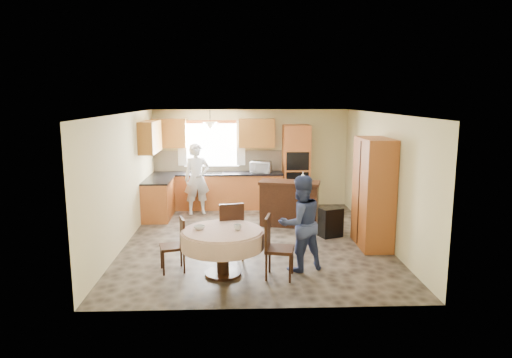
{
  "coord_description": "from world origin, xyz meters",
  "views": [
    {
      "loc": [
        -0.31,
        -8.72,
        2.8
      ],
      "look_at": [
        0.04,
        0.3,
        1.18
      ],
      "focal_mm": 32.0,
      "sensor_mm": 36.0,
      "label": 1
    }
  ],
  "objects": [
    {
      "name": "chair_back",
      "position": [
        -0.46,
        -1.11,
        0.57
      ],
      "size": [
        0.53,
        0.53,
        1.03
      ],
      "rotation": [
        0.0,
        0.0,
        3.37
      ],
      "color": "#3A1B0F",
      "rests_on": "floor"
    },
    {
      "name": "person_dining",
      "position": [
        0.69,
        -1.59,
        0.79
      ],
      "size": [
        0.93,
        0.84,
        1.57
      ],
      "primitive_type": "imported",
      "rotation": [
        0.0,
        0.0,
        3.53
      ],
      "color": "navy",
      "rests_on": "floor"
    },
    {
      "name": "framed_picture",
      "position": [
        2.47,
        0.34,
        1.75
      ],
      "size": [
        0.06,
        0.59,
        0.49
      ],
      "color": "gold",
      "rests_on": "wall_right"
    },
    {
      "name": "wall_cab_side",
      "position": [
        -2.33,
        1.8,
        1.91
      ],
      "size": [
        0.33,
        1.2,
        0.72
      ],
      "primitive_type": "cube",
      "color": "#B97C2E",
      "rests_on": "wall_left"
    },
    {
      "name": "curtain_right",
      "position": [
        -0.25,
        2.93,
        1.65
      ],
      "size": [
        0.22,
        0.02,
        1.15
      ],
      "primitive_type": "cube",
      "color": "white",
      "rests_on": "wall_back"
    },
    {
      "name": "wall_left",
      "position": [
        -2.5,
        0.0,
        1.25
      ],
      "size": [
        0.02,
        6.0,
        2.5
      ],
      "primitive_type": "cube",
      "color": "#CFC284",
      "rests_on": "floor"
    },
    {
      "name": "chair_left",
      "position": [
        -1.33,
        -1.57,
        0.49
      ],
      "size": [
        0.47,
        0.47,
        0.88
      ],
      "rotation": [
        0.0,
        0.0,
        -1.3
      ],
      "color": "#3A1B0F",
      "rests_on": "floor"
    },
    {
      "name": "wall_cab_right",
      "position": [
        0.15,
        2.83,
        1.91
      ],
      "size": [
        0.9,
        0.33,
        0.72
      ],
      "primitive_type": "cube",
      "color": "#B97C2E",
      "rests_on": "wall_back"
    },
    {
      "name": "cup_table",
      "position": [
        -0.33,
        -1.83,
        0.79
      ],
      "size": [
        0.15,
        0.15,
        0.1
      ],
      "primitive_type": "imported",
      "rotation": [
        0.0,
        0.0,
        0.29
      ],
      "color": "#B2B2B2",
      "rests_on": "dining_table"
    },
    {
      "name": "wall_front",
      "position": [
        0.0,
        -3.0,
        1.25
      ],
      "size": [
        5.0,
        0.02,
        2.5
      ],
      "primitive_type": "cube",
      "color": "#CFC284",
      "rests_on": "floor"
    },
    {
      "name": "window",
      "position": [
        -1.0,
        2.98,
        1.6
      ],
      "size": [
        1.4,
        0.03,
        1.1
      ],
      "primitive_type": "cube",
      "color": "white",
      "rests_on": "wall_back"
    },
    {
      "name": "oven_upper",
      "position": [
        1.15,
        2.38,
        1.25
      ],
      "size": [
        0.56,
        0.01,
        0.45
      ],
      "primitive_type": "cube",
      "color": "black",
      "rests_on": "oven_tower"
    },
    {
      "name": "floor",
      "position": [
        0.0,
        0.0,
        0.0
      ],
      "size": [
        5.0,
        6.0,
        0.01
      ],
      "primitive_type": "cube",
      "color": "brown",
      "rests_on": "ground"
    },
    {
      "name": "dining_table",
      "position": [
        -0.57,
        -1.79,
        0.58
      ],
      "size": [
        1.31,
        1.31,
        0.75
      ],
      "color": "#3A1B0F",
      "rests_on": "floor"
    },
    {
      "name": "bowl_sideboard",
      "position": [
        0.52,
        1.03,
        0.96
      ],
      "size": [
        0.25,
        0.25,
        0.05
      ],
      "primitive_type": "imported",
      "rotation": [
        0.0,
        0.0,
        -0.15
      ],
      "color": "#B2B2B2",
      "rests_on": "sideboard"
    },
    {
      "name": "wall_right",
      "position": [
        2.5,
        0.0,
        1.25
      ],
      "size": [
        0.02,
        6.0,
        2.5
      ],
      "primitive_type": "cube",
      "color": "#CFC284",
      "rests_on": "floor"
    },
    {
      "name": "cupboard",
      "position": [
        2.22,
        -0.43,
        1.03
      ],
      "size": [
        0.54,
        1.08,
        2.06
      ],
      "primitive_type": "cube",
      "color": "#D37138",
      "rests_on": "floor"
    },
    {
      "name": "chair_right",
      "position": [
        0.24,
        -1.91,
        0.55
      ],
      "size": [
        0.51,
        0.51,
        0.99
      ],
      "rotation": [
        0.0,
        0.0,
        1.36
      ],
      "color": "#3A1B0F",
      "rests_on": "floor"
    },
    {
      "name": "microwave",
      "position": [
        0.24,
        2.65,
        1.06
      ],
      "size": [
        0.57,
        0.44,
        0.28
      ],
      "primitive_type": "imported",
      "rotation": [
        0.0,
        0.0,
        -0.19
      ],
      "color": "silver",
      "rests_on": "counter_back"
    },
    {
      "name": "sideboard",
      "position": [
        0.8,
        1.03,
        0.47
      ],
      "size": [
        1.4,
        0.84,
        0.93
      ],
      "primitive_type": "cube",
      "rotation": [
        0.0,
        0.0,
        -0.25
      ],
      "color": "#3A1B0F",
      "rests_on": "floor"
    },
    {
      "name": "bottle_sideboard",
      "position": [
        1.09,
        1.03,
        1.07
      ],
      "size": [
        0.11,
        0.11,
        0.27
      ],
      "primitive_type": "imported",
      "rotation": [
        0.0,
        0.0,
        -0.05
      ],
      "color": "silver",
      "rests_on": "sideboard"
    },
    {
      "name": "curtain_left",
      "position": [
        -1.75,
        2.93,
        1.65
      ],
      "size": [
        0.22,
        0.02,
        1.15
      ],
      "primitive_type": "cube",
      "color": "white",
      "rests_on": "wall_back"
    },
    {
      "name": "oven_tower",
      "position": [
        1.15,
        2.69,
        1.06
      ],
      "size": [
        0.66,
        0.62,
        2.12
      ],
      "primitive_type": "cube",
      "color": "#D37138",
      "rests_on": "floor"
    },
    {
      "name": "counter_left",
      "position": [
        -2.2,
        1.8,
        0.9
      ],
      "size": [
        0.64,
        1.2,
        0.04
      ],
      "primitive_type": "cube",
      "color": "black",
      "rests_on": "base_cab_left"
    },
    {
      "name": "wall_cab_left",
      "position": [
        -2.05,
        2.83,
        1.91
      ],
      "size": [
        0.85,
        0.33,
        0.72
      ],
      "primitive_type": "cube",
      "color": "#B97C2E",
      "rests_on": "wall_back"
    },
    {
      "name": "space_heater",
      "position": [
        1.55,
        0.18,
        0.3
      ],
      "size": [
        0.51,
        0.44,
        0.6
      ],
      "primitive_type": "cube",
      "rotation": [
        0.0,
        0.0,
        0.37
      ],
      "color": "black",
      "rests_on": "floor"
    },
    {
      "name": "oven_lower",
      "position": [
        1.15,
        2.38,
        0.75
      ],
      "size": [
        0.56,
        0.01,
        0.45
      ],
      "primitive_type": "cube",
      "color": "black",
      "rests_on": "oven_tower"
    },
    {
      "name": "wall_back",
      "position": [
        0.0,
        3.0,
        1.25
      ],
      "size": [
        5.0,
        0.02,
        2.5
      ],
      "primitive_type": "cube",
      "color": "#CFC284",
      "rests_on": "floor"
    },
    {
      "name": "counter_back",
      "position": [
        -0.85,
        2.7,
        0.9
      ],
      "size": [
        3.3,
        0.64,
        0.04
      ],
      "primitive_type": "cube",
      "color": "black",
      "rests_on": "base_cab_back"
    },
    {
      "name": "ceiling",
      "position": [
        0.0,
        0.0,
        2.5
      ],
      "size": [
        5.0,
        6.0,
        0.01
      ],
      "primitive_type": "cube",
      "color": "white",
      "rests_on": "wall_back"
    },
    {
      "name": "base_cab_back",
      "position": [
        -0.85,
        2.7,
        0.44
      ],
      "size": [
        3.3,
        0.6,
        0.88
      ],
      "primitive_type": "cube",
      "color": "#D37138",
      "rests_on": "floor"
    },
    {
      "name": "bowl_table",
      "position": [
        -0.94,
        -1.75,
        0.77
      ],
      "size": [
        0.21,
        0.21,
        0.06
      ],
      "primitive_type": "imported",
      "rotation": [
        0.0,
        0.0,
        -0.18
      ],
      "color": "#B2B2B2",
      "rests_on": "dining_table"
    },
    {
      "name": "backsplash",
      "position": [
        -0.85,
        2.99,
        1.18
      ],
      "size": [
        3.3,
        0.02,
        0.55
      ],
      "primitive_type": "cube",
      "color": "beige",
      "rests_on": "wall_back"
    },
    {
      "name": "pendant",
      "position": [
        -1.0,
        2.5,
        2.12
      ],
      "size": [
        0.36,
        0.36,
        0.18
      ],
      "primitive_type": "cone",
      "rotation": [
        3.14,
        0.0,
        0.0
      ],
      "color": "beige",
      "rests_on": "ceiling"
    },
    {
      "name": "base_cab_left",
      "position": [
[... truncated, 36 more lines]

